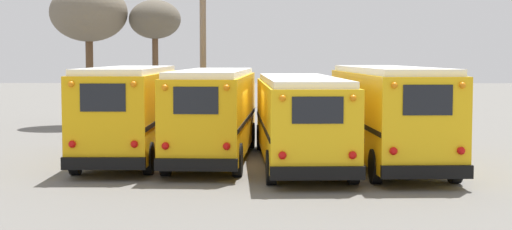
% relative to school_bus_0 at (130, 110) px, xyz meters
% --- Properties ---
extents(ground_plane, '(160.00, 160.00, 0.00)m').
position_rel_school_bus_0_xyz_m(ground_plane, '(4.44, -1.18, -1.77)').
color(ground_plane, '#66635E').
extents(school_bus_0, '(2.65, 9.79, 3.25)m').
position_rel_school_bus_0_xyz_m(school_bus_0, '(0.00, 0.00, 0.00)').
color(school_bus_0, '#EAAA0F').
rests_on(school_bus_0, ground).
extents(school_bus_1, '(2.74, 10.08, 3.17)m').
position_rel_school_bus_0_xyz_m(school_bus_1, '(2.96, -0.13, -0.04)').
color(school_bus_1, '#EAAA0F').
rests_on(school_bus_1, ground).
extents(school_bus_2, '(3.05, 10.98, 2.95)m').
position_rel_school_bus_0_xyz_m(school_bus_2, '(5.91, -1.20, -0.15)').
color(school_bus_2, yellow).
rests_on(school_bus_2, ground).
extents(school_bus_3, '(2.99, 10.81, 3.28)m').
position_rel_school_bus_0_xyz_m(school_bus_3, '(8.87, -1.03, 0.01)').
color(school_bus_3, yellow).
rests_on(school_bus_3, ground).
extents(utility_pole, '(1.80, 0.29, 7.22)m').
position_rel_school_bus_0_xyz_m(utility_pole, '(1.88, 8.44, 1.99)').
color(utility_pole, '#75604C').
rests_on(utility_pole, ground).
extents(bare_tree_0, '(2.72, 2.72, 6.59)m').
position_rel_school_bus_0_xyz_m(bare_tree_0, '(-1.12, 14.04, 3.70)').
color(bare_tree_0, brown).
rests_on(bare_tree_0, ground).
extents(bare_tree_1, '(4.04, 4.04, 7.43)m').
position_rel_school_bus_0_xyz_m(bare_tree_1, '(-4.54, 13.77, 4.09)').
color(bare_tree_1, brown).
rests_on(bare_tree_1, ground).
extents(fence_line, '(16.93, 0.06, 1.42)m').
position_rel_school_bus_0_xyz_m(fence_line, '(4.44, 7.22, -0.79)').
color(fence_line, '#939399').
rests_on(fence_line, ground).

